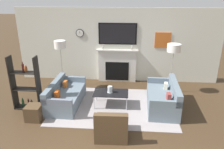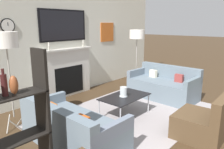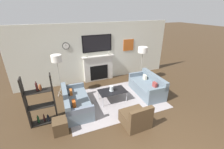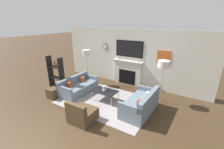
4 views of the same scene
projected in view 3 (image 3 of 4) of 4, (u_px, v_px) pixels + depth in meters
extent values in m
cube|color=silver|center=(97.00, 53.00, 6.99)|extent=(7.43, 0.07, 2.70)
cube|color=beige|center=(99.00, 69.00, 7.19)|extent=(1.40, 0.16, 1.19)
cube|color=black|center=(99.00, 73.00, 7.19)|extent=(0.87, 0.01, 0.71)
cube|color=beige|center=(98.00, 56.00, 6.93)|extent=(1.52, 0.22, 0.04)
cylinder|color=#B2AD9E|center=(87.00, 56.00, 6.69)|extent=(0.04, 0.04, 0.10)
cylinder|color=white|center=(87.00, 54.00, 6.66)|extent=(0.03, 0.03, 0.09)
cylinder|color=#B2AD9E|center=(109.00, 54.00, 7.06)|extent=(0.04, 0.04, 0.10)
cylinder|color=white|center=(109.00, 52.00, 7.02)|extent=(0.03, 0.03, 0.09)
cube|color=black|center=(97.00, 43.00, 6.77)|extent=(1.37, 0.04, 0.77)
cube|color=black|center=(97.00, 43.00, 6.75)|extent=(1.28, 0.01, 0.69)
cylinder|color=black|center=(66.00, 46.00, 6.29)|extent=(0.29, 0.02, 0.29)
cylinder|color=silver|center=(66.00, 46.00, 6.28)|extent=(0.25, 0.00, 0.25)
cube|color=black|center=(66.00, 45.00, 6.26)|extent=(0.01, 0.00, 0.06)
cube|color=#C35D22|center=(128.00, 45.00, 7.41)|extent=(0.56, 0.02, 0.56)
cube|color=gray|center=(114.00, 100.00, 5.76)|extent=(3.54, 2.44, 0.01)
cube|color=slate|center=(77.00, 104.00, 5.19)|extent=(0.87, 1.73, 0.40)
cube|color=slate|center=(66.00, 97.00, 4.94)|extent=(0.19, 1.71, 0.30)
cube|color=slate|center=(73.00, 86.00, 5.76)|extent=(0.84, 0.12, 0.18)
cube|color=slate|center=(80.00, 111.00, 4.39)|extent=(0.84, 0.12, 0.18)
cube|color=#AE5822|center=(71.00, 92.00, 5.35)|extent=(0.11, 0.20, 0.19)
cube|color=#B84C18|center=(74.00, 103.00, 4.71)|extent=(0.10, 0.21, 0.21)
cube|color=slate|center=(146.00, 88.00, 6.16)|extent=(0.89, 1.69, 0.46)
cube|color=slate|center=(154.00, 78.00, 6.11)|extent=(0.23, 1.66, 0.33)
cube|color=slate|center=(159.00, 90.00, 5.37)|extent=(0.83, 0.13, 0.18)
cube|color=slate|center=(138.00, 74.00, 6.70)|extent=(0.83, 0.13, 0.18)
cube|color=brown|center=(155.00, 85.00, 5.76)|extent=(0.11, 0.19, 0.19)
cube|color=beige|center=(145.00, 77.00, 6.38)|extent=(0.13, 0.20, 0.19)
cube|color=#4C3823|center=(135.00, 119.00, 4.51)|extent=(0.77, 0.77, 0.40)
cube|color=#4C3823|center=(142.00, 115.00, 4.10)|extent=(0.75, 0.16, 0.35)
cube|color=black|center=(112.00, 91.00, 5.60)|extent=(1.02, 0.61, 0.02)
cylinder|color=#B7B7BC|center=(103.00, 102.00, 5.30)|extent=(0.02, 0.02, 0.41)
cylinder|color=#B7B7BC|center=(127.00, 97.00, 5.63)|extent=(0.02, 0.02, 0.41)
cylinder|color=#B7B7BC|center=(98.00, 95.00, 5.75)|extent=(0.02, 0.02, 0.41)
cylinder|color=#B7B7BC|center=(121.00, 90.00, 6.07)|extent=(0.02, 0.02, 0.41)
cylinder|color=silver|center=(111.00, 88.00, 5.56)|extent=(0.14, 0.14, 0.20)
cylinder|color=silver|center=(111.00, 89.00, 5.58)|extent=(0.08, 0.08, 0.11)
cylinder|color=silver|center=(111.00, 91.00, 5.60)|extent=(0.16, 0.16, 0.01)
cylinder|color=#9E998E|center=(64.00, 92.00, 6.07)|extent=(0.09, 0.23, 0.28)
cylinder|color=#9E998E|center=(59.00, 92.00, 6.04)|extent=(0.17, 0.19, 0.28)
cylinder|color=#9E998E|center=(61.00, 94.00, 5.91)|extent=(0.23, 0.07, 0.28)
cylinder|color=#9E998E|center=(59.00, 76.00, 5.71)|extent=(0.02, 0.02, 1.20)
cylinder|color=white|center=(56.00, 58.00, 5.42)|extent=(0.37, 0.37, 0.26)
cylinder|color=#9E998E|center=(142.00, 78.00, 7.35)|extent=(0.09, 0.23, 0.27)
cylinder|color=#9E998E|center=(138.00, 78.00, 7.32)|extent=(0.17, 0.19, 0.27)
cylinder|color=#9E998E|center=(141.00, 79.00, 7.18)|extent=(0.23, 0.07, 0.27)
cylinder|color=#9E998E|center=(142.00, 65.00, 6.99)|extent=(0.02, 0.02, 1.16)
cylinder|color=white|center=(143.00, 50.00, 6.71)|extent=(0.43, 0.43, 0.25)
cube|color=black|center=(26.00, 104.00, 4.21)|extent=(0.04, 0.28, 1.57)
cube|color=black|center=(54.00, 98.00, 4.47)|extent=(0.04, 0.28, 1.57)
cube|color=black|center=(45.00, 121.00, 4.64)|extent=(0.78, 0.28, 0.02)
cube|color=black|center=(42.00, 106.00, 4.41)|extent=(0.78, 0.28, 0.01)
cube|color=black|center=(38.00, 91.00, 4.21)|extent=(0.78, 0.28, 0.02)
ellipsoid|color=brown|center=(40.00, 87.00, 4.19)|extent=(0.09, 0.09, 0.20)
cylinder|color=#3D1919|center=(44.00, 118.00, 4.62)|extent=(0.05, 0.05, 0.20)
cylinder|color=#3D1919|center=(44.00, 115.00, 4.57)|extent=(0.02, 0.02, 0.05)
cylinder|color=black|center=(48.00, 118.00, 4.61)|extent=(0.07, 0.07, 0.20)
cylinder|color=black|center=(48.00, 115.00, 4.56)|extent=(0.03, 0.03, 0.05)
cylinder|color=#3D1919|center=(37.00, 87.00, 4.18)|extent=(0.06, 0.06, 0.23)
cylinder|color=#3D1919|center=(36.00, 82.00, 4.12)|extent=(0.03, 0.03, 0.06)
cylinder|color=#194223|center=(38.00, 120.00, 4.55)|extent=(0.06, 0.06, 0.21)
cylinder|color=#194223|center=(37.00, 116.00, 4.50)|extent=(0.03, 0.03, 0.05)
cube|color=#4C3823|center=(60.00, 126.00, 4.22)|extent=(0.40, 0.40, 0.41)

